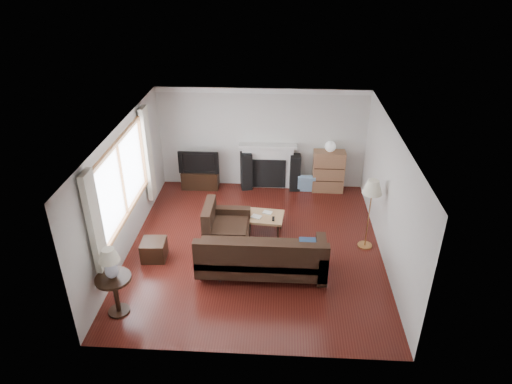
# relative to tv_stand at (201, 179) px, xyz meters

# --- Properties ---
(room) EXTENTS (5.10, 5.60, 2.54)m
(room) POSITION_rel_tv_stand_xyz_m (1.52, -2.50, 1.02)
(room) COLOR #46150F
(room) RESTS_ON ground
(window) EXTENTS (0.12, 2.74, 1.54)m
(window) POSITION_rel_tv_stand_xyz_m (-0.93, -2.70, 1.32)
(window) COLOR brown
(window) RESTS_ON room
(curtain_near) EXTENTS (0.10, 0.35, 2.10)m
(curtain_near) POSITION_rel_tv_stand_xyz_m (-0.88, -4.22, 1.17)
(curtain_near) COLOR silver
(curtain_near) RESTS_ON room
(curtain_far) EXTENTS (0.10, 0.35, 2.10)m
(curtain_far) POSITION_rel_tv_stand_xyz_m (-0.88, -1.18, 1.17)
(curtain_far) COLOR silver
(curtain_far) RESTS_ON room
(fireplace) EXTENTS (1.40, 0.26, 1.15)m
(fireplace) POSITION_rel_tv_stand_xyz_m (1.67, 0.14, 0.35)
(fireplace) COLOR white
(fireplace) RESTS_ON room
(tv_stand) EXTENTS (0.90, 0.41, 0.45)m
(tv_stand) POSITION_rel_tv_stand_xyz_m (0.00, 0.00, 0.00)
(tv_stand) COLOR black
(tv_stand) RESTS_ON ground
(television) EXTENTS (0.99, 0.13, 0.57)m
(television) POSITION_rel_tv_stand_xyz_m (0.00, 0.00, 0.51)
(television) COLOR black
(television) RESTS_ON tv_stand
(speaker_left) EXTENTS (0.32, 0.36, 0.94)m
(speaker_left) POSITION_rel_tv_stand_xyz_m (1.15, 0.04, 0.24)
(speaker_left) COLOR black
(speaker_left) RESTS_ON ground
(speaker_right) EXTENTS (0.27, 0.32, 0.91)m
(speaker_right) POSITION_rel_tv_stand_xyz_m (2.35, 0.05, 0.23)
(speaker_right) COLOR black
(speaker_right) RESTS_ON ground
(bookshelf) EXTENTS (0.76, 0.36, 1.04)m
(bookshelf) POSITION_rel_tv_stand_xyz_m (3.16, 0.03, 0.30)
(bookshelf) COLOR #8B5E40
(bookshelf) RESTS_ON ground
(globe_lamp) EXTENTS (0.26, 0.26, 0.26)m
(globe_lamp) POSITION_rel_tv_stand_xyz_m (3.16, 0.03, 0.95)
(globe_lamp) COLOR white
(globe_lamp) RESTS_ON bookshelf
(sectional_sofa) EXTENTS (2.56, 1.87, 0.83)m
(sectional_sofa) POSITION_rel_tv_stand_xyz_m (1.69, -3.29, 0.19)
(sectional_sofa) COLOR black
(sectional_sofa) RESTS_ON ground
(coffee_table) EXTENTS (1.16, 0.71, 0.43)m
(coffee_table) POSITION_rel_tv_stand_xyz_m (1.52, -1.97, -0.01)
(coffee_table) COLOR #A57A4F
(coffee_table) RESTS_ON ground
(footstool) EXTENTS (0.48, 0.48, 0.39)m
(footstool) POSITION_rel_tv_stand_xyz_m (-0.41, -2.98, -0.03)
(footstool) COLOR black
(footstool) RESTS_ON ground
(floor_lamp) EXTENTS (0.41, 0.41, 1.49)m
(floor_lamp) POSITION_rel_tv_stand_xyz_m (3.74, -2.34, 0.52)
(floor_lamp) COLOR #B6793F
(floor_lamp) RESTS_ON ground
(side_table) EXTENTS (0.58, 0.58, 0.72)m
(side_table) POSITION_rel_tv_stand_xyz_m (-0.63, -4.48, 0.13)
(side_table) COLOR black
(side_table) RESTS_ON ground
(table_lamp) EXTENTS (0.33, 0.33, 0.54)m
(table_lamp) POSITION_rel_tv_stand_xyz_m (-0.63, -4.48, 0.76)
(table_lamp) COLOR silver
(table_lamp) RESTS_ON side_table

